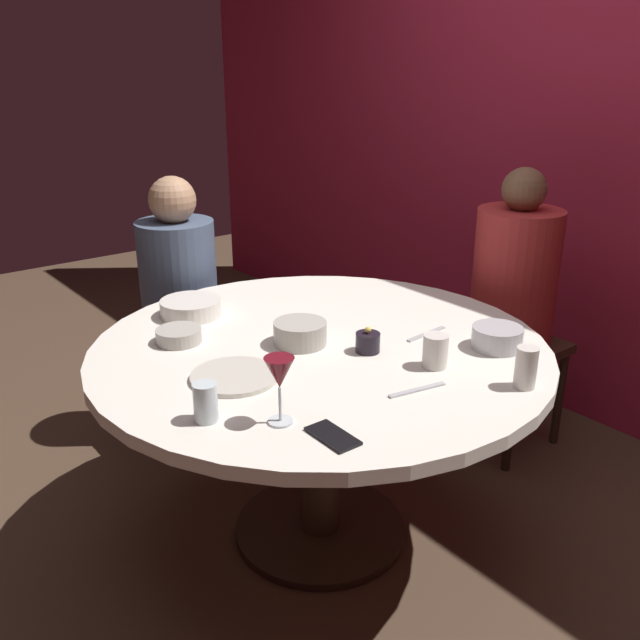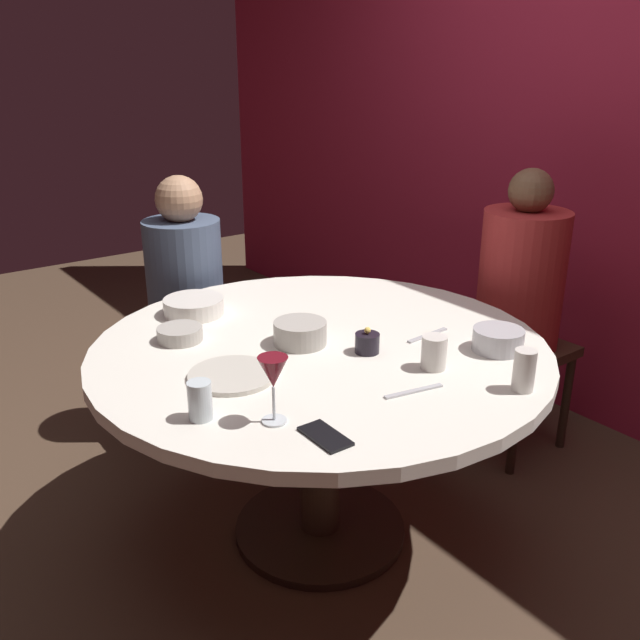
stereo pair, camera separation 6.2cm
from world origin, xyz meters
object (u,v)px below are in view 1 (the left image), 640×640
(bowl_small_white, at_px, (191,308))
(cup_near_candle, at_px, (435,351))
(dinner_plate, at_px, (234,376))
(bowl_salad_center, at_px, (300,333))
(candle_holder, at_px, (368,342))
(seated_diner_left, at_px, (178,279))
(cup_by_left_diner, at_px, (526,368))
(wine_glass, at_px, (279,376))
(bowl_sauce_side, at_px, (179,336))
(cell_phone, at_px, (333,436))
(dining_table, at_px, (320,381))
(cup_by_right_diner, at_px, (206,402))
(bowl_serving_large, at_px, (497,338))
(seated_diner_back, at_px, (514,282))

(bowl_small_white, relative_size, cup_near_candle, 2.13)
(dinner_plate, xyz_separation_m, bowl_salad_center, (-0.08, 0.30, 0.03))
(candle_holder, bearing_deg, bowl_salad_center, -144.56)
(seated_diner_left, distance_m, cup_by_left_diner, 1.57)
(wine_glass, xyz_separation_m, bowl_sauce_side, (-0.62, 0.05, -0.11))
(cell_phone, bearing_deg, dining_table, 55.49)
(dinner_plate, relative_size, cup_by_right_diner, 2.48)
(dining_table, xyz_separation_m, bowl_serving_large, (0.37, 0.41, 0.17))
(seated_diner_left, bearing_deg, bowl_sauce_side, -27.25)
(dining_table, distance_m, dinner_plate, 0.38)
(dining_table, relative_size, seated_diner_left, 1.28)
(bowl_sauce_side, bearing_deg, candle_holder, 44.12)
(bowl_sauce_side, xyz_separation_m, cup_near_candle, (0.64, 0.50, 0.03))
(cup_by_right_diner, bearing_deg, cell_phone, 36.48)
(cup_by_left_diner, bearing_deg, candle_holder, -159.09)
(dinner_plate, relative_size, bowl_sauce_side, 1.73)
(wine_glass, bearing_deg, cup_near_candle, 88.42)
(candle_holder, bearing_deg, cup_by_right_diner, -83.87)
(cell_phone, distance_m, bowl_sauce_side, 0.76)
(seated_diner_left, height_order, bowl_serving_large, seated_diner_left)
(cell_phone, xyz_separation_m, cup_by_right_diner, (-0.26, -0.19, 0.05))
(cup_near_candle, height_order, cup_by_left_diner, cup_by_left_diner)
(seated_diner_back, bearing_deg, dining_table, 0.00)
(bowl_sauce_side, bearing_deg, bowl_small_white, 142.35)
(cell_phone, xyz_separation_m, bowl_small_white, (-0.95, 0.14, 0.03))
(seated_diner_left, xyz_separation_m, candle_holder, (1.10, 0.07, 0.05))
(seated_diner_left, xyz_separation_m, dinner_plate, (1.01, -0.35, 0.03))
(seated_diner_back, height_order, bowl_small_white, seated_diner_back)
(wine_glass, xyz_separation_m, cup_by_left_diner, (0.26, 0.64, -0.07))
(bowl_salad_center, height_order, cup_near_candle, cup_near_candle)
(cell_phone, bearing_deg, bowl_serving_large, 8.44)
(bowl_serving_large, relative_size, cup_by_right_diner, 1.56)
(seated_diner_left, xyz_separation_m, cup_by_right_diner, (1.17, -0.53, 0.07))
(seated_diner_left, bearing_deg, dinner_plate, -19.08)
(cup_near_candle, bearing_deg, cup_by_right_diner, -101.53)
(dining_table, xyz_separation_m, cup_by_left_diner, (0.59, 0.25, 0.19))
(seated_diner_left, bearing_deg, bowl_salad_center, -3.22)
(bowl_serving_large, xyz_separation_m, cup_by_right_diner, (-0.17, -0.94, 0.02))
(cup_by_left_diner, bearing_deg, bowl_sauce_side, -146.17)
(wine_glass, bearing_deg, candle_holder, 112.10)
(wine_glass, relative_size, cup_by_right_diner, 1.74)
(bowl_salad_center, distance_m, cup_by_right_diner, 0.54)
(cell_phone, relative_size, bowl_sauce_side, 0.96)
(cell_phone, xyz_separation_m, cup_near_candle, (-0.12, 0.49, 0.05))
(seated_diner_back, relative_size, bowl_sauce_side, 8.21)
(cell_phone, height_order, cup_by_left_diner, cup_by_left_diner)
(bowl_serving_large, xyz_separation_m, bowl_small_white, (-0.85, -0.61, -0.01))
(seated_diner_left, xyz_separation_m, cup_by_left_diner, (1.55, 0.25, 0.08))
(bowl_salad_center, xyz_separation_m, cup_near_candle, (0.38, 0.21, 0.01))
(dining_table, bearing_deg, cup_near_candle, 23.94)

